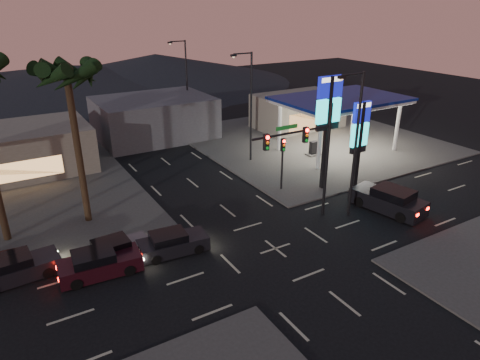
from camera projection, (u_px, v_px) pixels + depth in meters
ground at (275, 249)px, 26.20m from camera, size 140.00×140.00×0.00m
corner_lot_ne at (311, 140)px, 46.41m from camera, size 24.00×24.00×0.12m
gas_station at (341, 101)px, 41.30m from camera, size 12.20×8.20×5.47m
convenience_store at (298, 111)px, 50.57m from camera, size 10.00×6.00×4.00m
pylon_sign_tall at (328, 111)px, 32.10m from camera, size 2.20×0.35×9.00m
pylon_sign_short at (360, 132)px, 33.16m from camera, size 1.60×0.35×7.00m
traffic_signal_mast at (308, 149)px, 27.53m from camera, size 6.10×0.39×8.00m
pedestal_signal at (283, 156)px, 33.20m from camera, size 0.32×0.39×4.30m
streetlight_near at (354, 138)px, 27.99m from camera, size 2.14×0.25×10.00m
streetlight_mid at (249, 101)px, 38.29m from camera, size 2.14×0.25×10.00m
streetlight_far at (185, 79)px, 49.37m from camera, size 2.14×0.25×10.00m
palm_a at (68, 83)px, 25.82m from camera, size 4.41×4.41×10.86m
building_far_mid at (154, 118)px, 46.88m from camera, size 12.00×9.00×4.40m
hill_right at (156, 68)px, 79.83m from camera, size 50.00×50.00×5.00m
hill_center at (73, 77)px, 72.93m from camera, size 60.00×60.00×4.00m
car_lane_a_front at (172, 243)px, 25.56m from camera, size 4.34×2.08×1.38m
car_lane_a_mid at (99, 264)px, 23.50m from camera, size 4.61×2.17×1.47m
car_lane_b_front at (115, 250)px, 24.89m from camera, size 4.13×1.90×1.32m
car_lane_b_mid at (16, 269)px, 23.08m from camera, size 4.53×2.12×1.44m
suv_station at (389, 200)px, 30.70m from camera, size 3.13×5.54×1.75m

